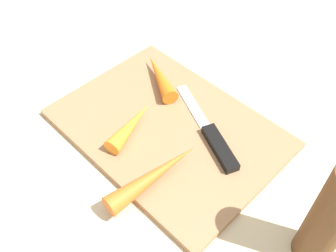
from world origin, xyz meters
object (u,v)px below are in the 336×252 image
at_px(knife, 216,142).
at_px(carrot_shortest, 131,125).
at_px(pepper_grinder, 331,218).
at_px(cutting_board, 168,128).
at_px(carrot_longest, 154,175).
at_px(carrot_medium, 160,76).

distance_m(knife, carrot_shortest, 0.14).
bearing_deg(pepper_grinder, knife, -11.68).
relative_size(cutting_board, carrot_longest, 2.25).
bearing_deg(carrot_shortest, carrot_longest, -127.53).
height_order(carrot_shortest, carrot_medium, same).
bearing_deg(carrot_shortest, pepper_grinder, -98.80).
relative_size(cutting_board, carrot_medium, 3.05).
bearing_deg(carrot_longest, cutting_board, 39.37).
relative_size(carrot_medium, pepper_grinder, 0.68).
xyz_separation_m(cutting_board, carrot_shortest, (0.03, 0.05, 0.02)).
height_order(cutting_board, carrot_longest, carrot_longest).
distance_m(cutting_board, carrot_shortest, 0.06).
height_order(knife, carrot_shortest, carrot_shortest).
bearing_deg(carrot_longest, carrot_medium, 48.46).
bearing_deg(pepper_grinder, cutting_board, -2.90).
xyz_separation_m(cutting_board, pepper_grinder, (-0.28, 0.01, 0.08)).
bearing_deg(knife, pepper_grinder, -168.04).
xyz_separation_m(carrot_shortest, pepper_grinder, (-0.31, -0.04, 0.06)).
xyz_separation_m(knife, carrot_medium, (0.17, -0.04, 0.01)).
bearing_deg(carrot_shortest, cutting_board, -49.79).
distance_m(carrot_shortest, carrot_medium, 0.13).
relative_size(carrot_shortest, pepper_grinder, 0.62).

